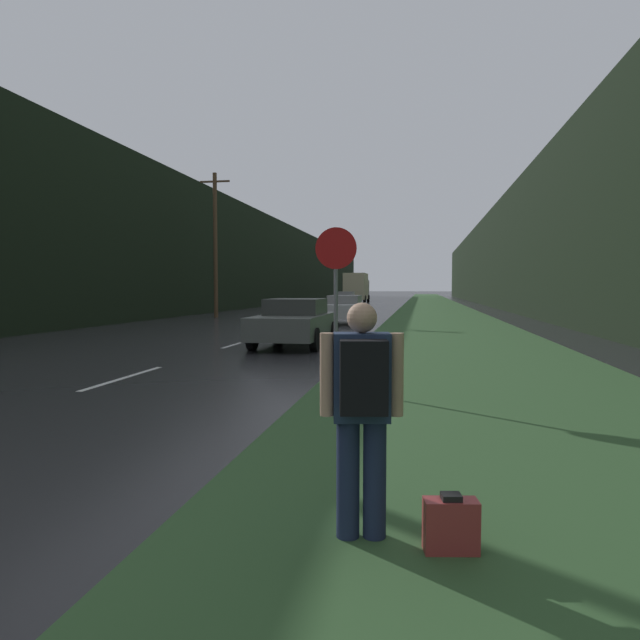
# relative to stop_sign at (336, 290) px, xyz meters

# --- Properties ---
(grass_verge) EXTENTS (6.00, 240.00, 0.02)m
(grass_verge) POSITION_rel_stop_sign_xyz_m (2.58, 32.71, -1.70)
(grass_verge) COLOR #33562D
(grass_verge) RESTS_ON ground_plane
(lane_stripe_b) EXTENTS (0.12, 3.00, 0.01)m
(lane_stripe_b) POSITION_rel_stop_sign_xyz_m (-4.23, 0.60, -1.71)
(lane_stripe_b) COLOR silver
(lane_stripe_b) RESTS_ON ground_plane
(lane_stripe_c) EXTENTS (0.12, 3.00, 0.01)m
(lane_stripe_c) POSITION_rel_stop_sign_xyz_m (-4.23, 7.60, -1.71)
(lane_stripe_c) COLOR silver
(lane_stripe_c) RESTS_ON ground_plane
(lane_stripe_d) EXTENTS (0.12, 3.00, 0.01)m
(lane_stripe_d) POSITION_rel_stop_sign_xyz_m (-4.23, 14.60, -1.71)
(lane_stripe_d) COLOR silver
(lane_stripe_d) RESTS_ON ground_plane
(lane_stripe_e) EXTENTS (0.12, 3.00, 0.01)m
(lane_stripe_e) POSITION_rel_stop_sign_xyz_m (-4.23, 21.60, -1.71)
(lane_stripe_e) COLOR silver
(lane_stripe_e) RESTS_ON ground_plane
(treeline_far_side) EXTENTS (2.00, 140.00, 8.74)m
(treeline_far_side) POSITION_rel_stop_sign_xyz_m (-14.05, 42.71, 2.66)
(treeline_far_side) COLOR black
(treeline_far_side) RESTS_ON ground_plane
(treeline_near_side) EXTENTS (2.00, 140.00, 8.99)m
(treeline_near_side) POSITION_rel_stop_sign_xyz_m (8.58, 42.71, 2.78)
(treeline_near_side) COLOR black
(treeline_near_side) RESTS_ON ground_plane
(utility_pole_far) EXTENTS (1.80, 0.24, 8.45)m
(utility_pole_far) POSITION_rel_stop_sign_xyz_m (-10.54, 22.49, 2.64)
(utility_pole_far) COLOR #4C3823
(utility_pole_far) RESTS_ON ground_plane
(stop_sign) EXTENTS (0.70, 0.07, 2.76)m
(stop_sign) POSITION_rel_stop_sign_xyz_m (0.00, 0.00, 0.00)
(stop_sign) COLOR slate
(stop_sign) RESTS_ON ground_plane
(hitchhiker_with_backpack) EXTENTS (0.56, 0.45, 1.64)m
(hitchhiker_with_backpack) POSITION_rel_stop_sign_xyz_m (1.04, -5.72, -0.77)
(hitchhiker_with_backpack) COLOR #1E2847
(hitchhiker_with_backpack) RESTS_ON ground_plane
(suitcase) EXTENTS (0.37, 0.21, 0.40)m
(suitcase) POSITION_rel_stop_sign_xyz_m (1.63, -5.80, -1.52)
(suitcase) COLOR #9E3333
(suitcase) RESTS_ON ground_plane
(car_passing_near) EXTENTS (1.97, 4.63, 1.41)m
(car_passing_near) POSITION_rel_stop_sign_xyz_m (-2.33, 7.18, -0.99)
(car_passing_near) COLOR #4C514C
(car_passing_near) RESTS_ON ground_plane
(car_passing_far) EXTENTS (1.88, 4.42, 1.38)m
(car_passing_far) POSITION_rel_stop_sign_xyz_m (-2.33, 18.33, -1.00)
(car_passing_far) COLOR #BCBCBC
(car_passing_far) RESTS_ON ground_plane
(car_oncoming) EXTENTS (1.89, 4.62, 1.38)m
(car_oncoming) POSITION_rel_stop_sign_xyz_m (-6.14, 48.03, -1.03)
(car_oncoming) COLOR #BCBCBC
(car_oncoming) RESTS_ON ground_plane
(delivery_truck) EXTENTS (2.58, 6.95, 3.44)m
(delivery_truck) POSITION_rel_stop_sign_xyz_m (-6.14, 57.41, 0.09)
(delivery_truck) COLOR #6E684F
(delivery_truck) RESTS_ON ground_plane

